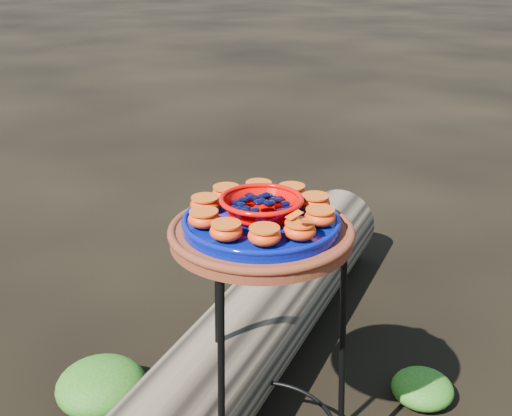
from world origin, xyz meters
TOP-DOWN VIEW (x-y plane):
  - plant_stand at (0.00, 0.00)m, footprint 0.44×0.44m
  - terracotta_saucer at (0.00, 0.00)m, footprint 0.42×0.42m
  - cobalt_plate at (0.00, 0.00)m, footprint 0.36×0.36m
  - red_bowl at (0.00, 0.00)m, footprint 0.18×0.18m
  - glass_gems at (0.00, 0.00)m, footprint 0.14×0.14m
  - orange_half_0 at (0.01, -0.13)m, footprint 0.07×0.07m
  - orange_half_1 at (0.09, -0.10)m, footprint 0.07×0.07m
  - orange_half_2 at (0.13, -0.03)m, footprint 0.07×0.07m
  - orange_half_3 at (0.12, 0.05)m, footprint 0.07×0.07m
  - orange_half_4 at (0.07, 0.11)m, footprint 0.07×0.07m
  - orange_half_5 at (-0.01, 0.13)m, footprint 0.07×0.07m
  - orange_half_6 at (-0.09, 0.10)m, footprint 0.07×0.07m
  - orange_half_7 at (-0.13, 0.03)m, footprint 0.07×0.07m
  - orange_half_8 at (-0.12, -0.05)m, footprint 0.07×0.07m
  - orange_half_9 at (-0.07, -0.11)m, footprint 0.07×0.07m
  - butterfly at (0.01, -0.13)m, footprint 0.08×0.05m
  - driftwood_log at (0.36, 0.47)m, footprint 1.65×1.25m
  - foliage_right at (0.59, -0.04)m, footprint 0.19×0.19m
  - foliage_back at (-0.24, 0.52)m, footprint 0.28×0.28m

SIDE VIEW (x-z plane):
  - foliage_right at x=0.59m, z-range 0.00..0.10m
  - foliage_back at x=-0.24m, z-range 0.00..0.14m
  - driftwood_log at x=0.36m, z-range 0.00..0.31m
  - plant_stand at x=0.00m, z-range 0.00..0.70m
  - terracotta_saucer at x=0.00m, z-range 0.70..0.73m
  - cobalt_plate at x=0.00m, z-range 0.73..0.76m
  - orange_half_0 at x=0.01m, z-range 0.76..0.80m
  - orange_half_1 at x=0.09m, z-range 0.76..0.80m
  - orange_half_2 at x=0.13m, z-range 0.76..0.80m
  - orange_half_3 at x=0.12m, z-range 0.76..0.80m
  - orange_half_4 at x=0.07m, z-range 0.76..0.80m
  - orange_half_5 at x=-0.01m, z-range 0.76..0.80m
  - orange_half_6 at x=-0.09m, z-range 0.76..0.80m
  - orange_half_7 at x=-0.13m, z-range 0.76..0.80m
  - orange_half_8 at x=-0.12m, z-range 0.76..0.80m
  - orange_half_9 at x=-0.07m, z-range 0.76..0.80m
  - red_bowl at x=0.00m, z-range 0.76..0.81m
  - butterfly at x=0.01m, z-range 0.80..0.81m
  - glass_gems at x=0.00m, z-range 0.81..0.83m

